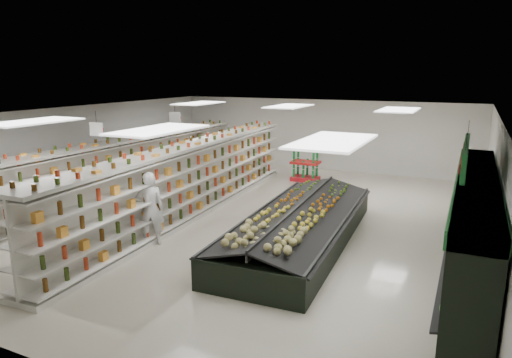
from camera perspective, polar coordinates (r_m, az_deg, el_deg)
The scene contains 16 objects.
floor at distance 14.45m, azimuth -1.85°, elevation -4.58°, with size 16.00×16.00×0.00m, color beige.
ceiling at distance 13.82m, azimuth -1.95°, elevation 8.16°, with size 14.00×16.00×0.02m, color white.
wall_back at distance 21.38m, azimuth 7.99°, elevation 5.52°, with size 14.00×0.02×3.20m, color white.
wall_front at distance 8.10m, azimuth -29.08°, elevation -8.87°, with size 14.00×0.02×3.20m, color white.
wall_left at distance 18.29m, azimuth -21.84°, elevation 3.41°, with size 0.02×16.00×3.20m, color white.
wall_right at distance 12.57m, azimuth 27.80°, elevation -1.28°, with size 0.02×16.00×3.20m, color white.
produce_wall_case at distance 11.19m, azimuth 25.45°, elevation -4.58°, with size 0.93×8.00×2.20m.
aisle_sign_near at distance 14.48m, azimuth -19.28°, elevation 5.88°, with size 0.52×0.06×0.75m.
aisle_sign_far at distance 17.54m, azimuth -10.09°, elevation 7.57°, with size 0.52×0.06×0.75m.
hortifruti_banner at distance 10.88m, azimuth 24.68°, elevation 2.66°, with size 0.12×3.20×0.95m.
gondola_left at distance 17.16m, azimuth -15.22°, elevation 1.17°, with size 1.29×12.23×2.12m.
gondola_center at distance 14.48m, azimuth -8.12°, elevation -0.41°, with size 1.57×13.06×2.26m.
produce_island at distance 12.17m, azimuth 5.47°, elevation -5.70°, with size 2.91×7.20×1.06m.
soda_endcap at distance 18.97m, azimuth 6.21°, elevation 1.89°, with size 1.18×0.82×1.47m.
shopper_main at distance 12.11m, azimuth -13.10°, elevation -3.63°, with size 0.71×0.47×1.95m, color white.
shopper_background at distance 20.04m, azimuth -6.74°, elevation 3.11°, with size 0.91×0.56×1.86m, color tan.
Camera 1 is at (6.31, -12.23, 4.41)m, focal length 32.00 mm.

